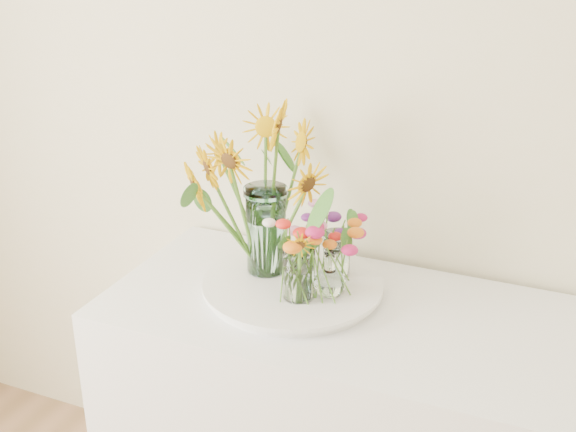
# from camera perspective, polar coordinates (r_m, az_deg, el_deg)

# --- Properties ---
(tray) EXTENTS (0.45, 0.45, 0.02)m
(tray) POSITION_cam_1_polar(r_m,az_deg,el_deg) (1.92, 0.37, -5.68)
(tray) COLOR white
(tray) RESTS_ON counter
(mason_jar) EXTENTS (0.14, 0.14, 0.25)m
(mason_jar) POSITION_cam_1_polar(r_m,az_deg,el_deg) (1.92, -1.75, -1.13)
(mason_jar) COLOR #AEE1E3
(mason_jar) RESTS_ON tray
(sunflower_bouquet) EXTENTS (0.85, 0.85, 0.47)m
(sunflower_bouquet) POSITION_cam_1_polar(r_m,az_deg,el_deg) (1.88, -1.79, 1.93)
(sunflower_bouquet) COLOR #DEA504
(sunflower_bouquet) RESTS_ON tray
(small_vase_a) EXTENTS (0.08, 0.08, 0.14)m
(small_vase_a) POSITION_cam_1_polar(r_m,az_deg,el_deg) (1.81, 0.86, -4.68)
(small_vase_a) COLOR white
(small_vase_a) RESTS_ON tray
(wildflower_posy_a) EXTENTS (0.21, 0.21, 0.23)m
(wildflower_posy_a) POSITION_cam_1_polar(r_m,az_deg,el_deg) (1.79, 0.87, -3.40)
(wildflower_posy_a) COLOR orange
(wildflower_posy_a) RESTS_ON tray
(small_vase_b) EXTENTS (0.10, 0.10, 0.12)m
(small_vase_b) POSITION_cam_1_polar(r_m,az_deg,el_deg) (1.83, 3.31, -4.58)
(small_vase_b) COLOR white
(small_vase_b) RESTS_ON tray
(wildflower_posy_b) EXTENTS (0.22, 0.22, 0.21)m
(wildflower_posy_b) POSITION_cam_1_polar(r_m,az_deg,el_deg) (1.81, 3.34, -3.31)
(wildflower_posy_b) COLOR orange
(wildflower_posy_b) RESTS_ON tray
(small_vase_c) EXTENTS (0.08, 0.08, 0.13)m
(small_vase_c) POSITION_cam_1_polar(r_m,az_deg,el_deg) (1.93, 3.86, -3.03)
(small_vase_c) COLOR white
(small_vase_c) RESTS_ON tray
(wildflower_posy_c) EXTENTS (0.20, 0.20, 0.22)m
(wildflower_posy_c) POSITION_cam_1_polar(r_m,az_deg,el_deg) (1.91, 3.89, -1.81)
(wildflower_posy_c) COLOR orange
(wildflower_posy_c) RESTS_ON tray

